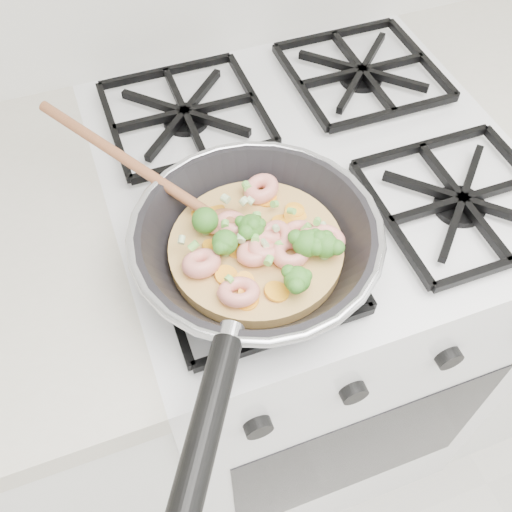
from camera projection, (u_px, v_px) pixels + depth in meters
name	position (u px, v px, depth m)	size (l,w,h in m)	color
stove	(297.00, 317.00, 1.20)	(0.60, 0.60, 0.92)	white
skillet	(255.00, 245.00, 0.68)	(0.35, 0.55, 0.09)	black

